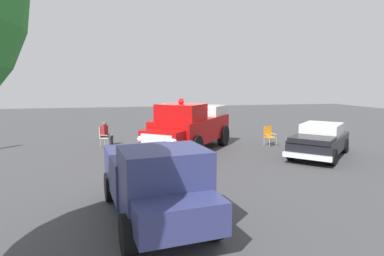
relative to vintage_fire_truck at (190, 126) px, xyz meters
The scene contains 9 objects.
ground_plane 1.22m from the vintage_fire_truck, 56.51° to the left, with size 60.00×60.00×0.00m, color #424244.
vintage_fire_truck is the anchor object (origin of this frame).
classic_hot_rod 5.95m from the vintage_fire_truck, 114.90° to the right, with size 4.36×4.42×1.46m.
parked_pickup 8.06m from the vintage_fire_truck, 161.63° to the left, with size 4.99×2.53×1.90m.
lawn_chair_near_truck 4.66m from the vintage_fire_truck, 63.13° to the left, with size 0.66×0.66×1.02m.
lawn_chair_by_car 4.40m from the vintage_fire_truck, 84.85° to the right, with size 0.59×0.60×1.02m.
lawn_chair_spare 2.78m from the vintage_fire_truck, 48.69° to the right, with size 0.69×0.69×1.02m.
spectator_seated 4.51m from the vintage_fire_truck, 63.17° to the left, with size 0.57×0.64×1.29m.
background_fence 14.13m from the vintage_fire_truck, ahead, with size 10.45×0.12×0.90m.
Camera 1 is at (-15.43, 3.12, 3.29)m, focal length 30.66 mm.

